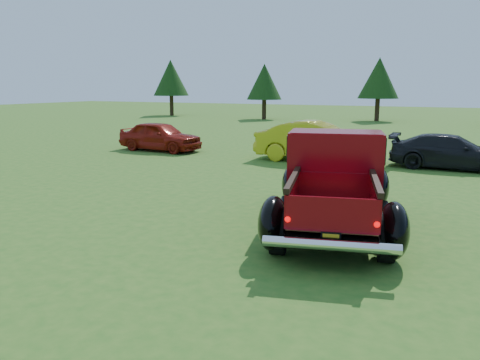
{
  "coord_description": "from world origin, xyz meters",
  "views": [
    {
      "loc": [
        3.44,
        -7.94,
        2.79
      ],
      "look_at": [
        -0.46,
        0.2,
        0.97
      ],
      "focal_mm": 35.0,
      "sensor_mm": 36.0,
      "label": 1
    }
  ],
  "objects_px": {
    "tree_mid_left": "(379,78)",
    "show_car_yellow": "(317,141)",
    "tree_west": "(264,82)",
    "pickup_truck": "(334,180)",
    "show_car_grey": "(451,152)",
    "tree_far_west": "(171,78)",
    "show_car_red": "(160,136)"
  },
  "relations": [
    {
      "from": "tree_mid_left",
      "to": "show_car_yellow",
      "type": "distance_m",
      "value": 22.18
    },
    {
      "from": "tree_west",
      "to": "pickup_truck",
      "type": "bearing_deg",
      "value": -64.61
    },
    {
      "from": "pickup_truck",
      "to": "show_car_grey",
      "type": "distance_m",
      "value": 8.35
    },
    {
      "from": "tree_mid_left",
      "to": "show_car_yellow",
      "type": "bearing_deg",
      "value": -86.09
    },
    {
      "from": "tree_mid_left",
      "to": "show_car_yellow",
      "type": "relative_size",
      "value": 1.1
    },
    {
      "from": "tree_far_west",
      "to": "tree_west",
      "type": "height_order",
      "value": "tree_far_west"
    },
    {
      "from": "tree_west",
      "to": "show_car_grey",
      "type": "xyz_separation_m",
      "value": [
        15.1,
        -19.56,
        -2.52
      ]
    },
    {
      "from": "pickup_truck",
      "to": "show_car_red",
      "type": "xyz_separation_m",
      "value": [
        -9.64,
        7.57,
        -0.26
      ]
    },
    {
      "from": "pickup_truck",
      "to": "show_car_grey",
      "type": "relative_size",
      "value": 1.35
    },
    {
      "from": "show_car_grey",
      "to": "show_car_yellow",
      "type": "bearing_deg",
      "value": 94.82
    },
    {
      "from": "tree_west",
      "to": "show_car_yellow",
      "type": "xyz_separation_m",
      "value": [
        10.5,
        -19.97,
        -2.36
      ]
    },
    {
      "from": "pickup_truck",
      "to": "show_car_yellow",
      "type": "distance_m",
      "value": 8.14
    },
    {
      "from": "show_car_red",
      "to": "show_car_grey",
      "type": "relative_size",
      "value": 0.93
    },
    {
      "from": "tree_west",
      "to": "show_car_red",
      "type": "xyz_separation_m",
      "value": [
        3.5,
        -20.1,
        -2.47
      ]
    },
    {
      "from": "tree_west",
      "to": "tree_mid_left",
      "type": "relative_size",
      "value": 0.92
    },
    {
      "from": "show_car_red",
      "to": "show_car_grey",
      "type": "xyz_separation_m",
      "value": [
        11.6,
        0.54,
        -0.06
      ]
    },
    {
      "from": "show_car_grey",
      "to": "tree_mid_left",
      "type": "bearing_deg",
      "value": 15.57
    },
    {
      "from": "tree_far_west",
      "to": "tree_mid_left",
      "type": "height_order",
      "value": "tree_far_west"
    },
    {
      "from": "tree_far_west",
      "to": "show_car_grey",
      "type": "height_order",
      "value": "tree_far_west"
    },
    {
      "from": "show_car_red",
      "to": "show_car_grey",
      "type": "height_order",
      "value": "show_car_red"
    },
    {
      "from": "tree_west",
      "to": "show_car_grey",
      "type": "distance_m",
      "value": 24.84
    },
    {
      "from": "tree_west",
      "to": "show_car_yellow",
      "type": "height_order",
      "value": "tree_west"
    },
    {
      "from": "tree_west",
      "to": "show_car_grey",
      "type": "relative_size",
      "value": 1.14
    },
    {
      "from": "pickup_truck",
      "to": "show_car_red",
      "type": "relative_size",
      "value": 1.45
    },
    {
      "from": "tree_west",
      "to": "show_car_grey",
      "type": "height_order",
      "value": "tree_west"
    },
    {
      "from": "tree_mid_left",
      "to": "show_car_red",
      "type": "relative_size",
      "value": 1.33
    },
    {
      "from": "show_car_yellow",
      "to": "show_car_grey",
      "type": "xyz_separation_m",
      "value": [
        4.6,
        0.41,
        -0.16
      ]
    },
    {
      "from": "tree_mid_left",
      "to": "show_car_yellow",
      "type": "xyz_separation_m",
      "value": [
        1.5,
        -21.97,
        -2.64
      ]
    },
    {
      "from": "show_car_yellow",
      "to": "tree_far_west",
      "type": "bearing_deg",
      "value": 42.69
    },
    {
      "from": "tree_mid_left",
      "to": "show_car_grey",
      "type": "distance_m",
      "value": 22.58
    },
    {
      "from": "tree_far_west",
      "to": "show_car_grey",
      "type": "distance_m",
      "value": 32.58
    },
    {
      "from": "tree_mid_left",
      "to": "show_car_red",
      "type": "distance_m",
      "value": 22.94
    }
  ]
}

